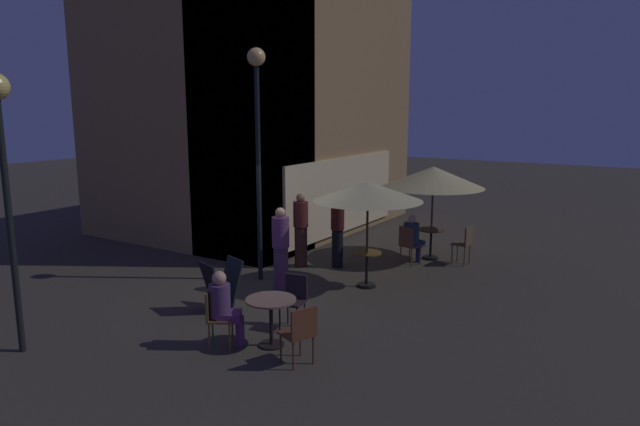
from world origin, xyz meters
TOP-DOWN VIEW (x-y plane):
  - ground_plane at (0.00, 0.00)m, footprint 60.00×60.00m
  - cafe_building at (3.79, 3.32)m, footprint 8.14×6.83m
  - street_lamp_near_corner at (0.36, 0.72)m, footprint 0.37×0.37m
  - street_lamp_down_street at (-4.51, 1.55)m, footprint 0.38×0.38m
  - menu_sandwich_board at (-1.48, 0.18)m, footprint 0.80×0.73m
  - cafe_table_0 at (1.14, -1.46)m, footprint 0.61×0.61m
  - cafe_table_1 at (3.93, -1.78)m, footprint 0.66×0.66m
  - cafe_table_2 at (-2.30, -1.58)m, footprint 0.79×0.79m
  - patio_umbrella_0 at (1.14, -1.46)m, footprint 2.25×2.25m
  - patio_umbrella_1 at (3.93, -1.78)m, footprint 2.45×2.45m
  - cafe_chair_0 at (3.86, -2.65)m, footprint 0.42×0.42m
  - cafe_chair_1 at (3.11, -1.54)m, footprint 0.51×0.51m
  - cafe_chair_2 at (-2.78, -0.84)m, footprint 0.54×0.54m
  - cafe_chair_3 at (-2.63, -2.35)m, footprint 0.56×0.56m
  - cafe_chair_4 at (-1.45, -1.43)m, footprint 0.46×0.46m
  - patron_seated_0 at (3.25, -1.58)m, footprint 0.55×0.46m
  - patron_seated_1 at (-2.71, -0.96)m, footprint 0.48×0.52m
  - patron_standing_2 at (1.69, 0.56)m, footprint 0.35×0.35m
  - patron_standing_3 at (2.09, -0.20)m, footprint 0.31×0.31m
  - patron_standing_4 at (0.00, -0.09)m, footprint 0.35×0.35m

SIDE VIEW (x-z plane):
  - ground_plane at x=0.00m, z-range 0.00..0.00m
  - menu_sandwich_board at x=-1.48m, z-range 0.01..0.93m
  - cafe_table_0 at x=1.14m, z-range 0.12..0.87m
  - cafe_table_1 at x=3.93m, z-range 0.14..0.89m
  - cafe_chair_3 at x=-2.63m, z-range 0.09..0.99m
  - cafe_chair_4 at x=-1.45m, z-range 0.09..0.99m
  - cafe_chair_2 at x=-2.78m, z-range 0.09..1.00m
  - cafe_chair_1 at x=3.11m, z-range 0.09..1.03m
  - cafe_chair_0 at x=3.86m, z-range 0.10..1.03m
  - cafe_table_2 at x=-2.30m, z-range 0.20..0.97m
  - patron_seated_0 at x=3.25m, z-range 0.09..1.28m
  - patron_seated_1 at x=-2.71m, z-range 0.08..1.31m
  - patron_standing_3 at x=2.09m, z-range 0.02..1.69m
  - patron_standing_4 at x=0.00m, z-range 0.00..1.72m
  - patron_standing_2 at x=1.69m, z-range 0.01..1.74m
  - patio_umbrella_0 at x=1.14m, z-range 0.90..3.11m
  - patio_umbrella_1 at x=3.93m, z-range 0.88..3.17m
  - street_lamp_down_street at x=-4.51m, z-range 1.07..5.25m
  - street_lamp_near_corner at x=0.36m, z-range 1.13..6.01m
  - cafe_building at x=3.79m, z-range -0.01..9.94m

